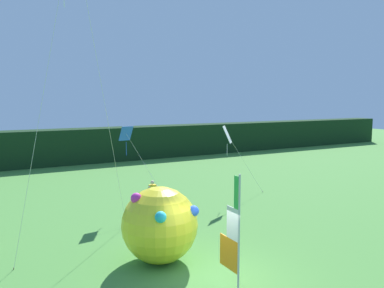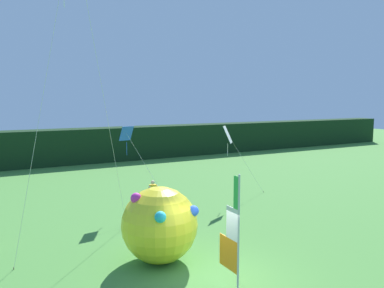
# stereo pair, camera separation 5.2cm
# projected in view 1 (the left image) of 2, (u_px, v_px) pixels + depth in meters

# --- Properties ---
(ground_plane) EXTENTS (120.00, 120.00, 0.00)m
(ground_plane) POSITION_uv_depth(u_px,v_px,m) (216.00, 281.00, 12.56)
(ground_plane) COLOR #478438
(distant_treeline) EXTENTS (80.00, 2.40, 3.11)m
(distant_treeline) POSITION_uv_depth(u_px,v_px,m) (64.00, 147.00, 34.65)
(distant_treeline) COLOR black
(distant_treeline) RESTS_ON ground
(banner_flag) EXTENTS (0.06, 1.03, 3.70)m
(banner_flag) POSITION_uv_depth(u_px,v_px,m) (233.00, 236.00, 11.64)
(banner_flag) COLOR #B7B7BC
(banner_flag) RESTS_ON ground
(person_near_banner) EXTENTS (0.55, 0.48, 1.64)m
(person_near_banner) POSITION_uv_depth(u_px,v_px,m) (153.00, 195.00, 20.22)
(person_near_banner) COLOR #2D334C
(person_near_banner) RESTS_ON ground
(inflatable_balloon) EXTENTS (2.74, 2.74, 2.74)m
(inflatable_balloon) POSITION_uv_depth(u_px,v_px,m) (160.00, 225.00, 13.93)
(inflatable_balloon) COLOR yellow
(inflatable_balloon) RESTS_ON ground
(kite_white_diamond_0) EXTENTS (2.15, 0.80, 10.15)m
(kite_white_diamond_0) POSITION_uv_depth(u_px,v_px,m) (58.00, 8.00, 12.79)
(kite_white_diamond_0) COLOR brown
(kite_white_diamond_0) RESTS_ON ground
(kite_white_diamond_1) EXTENTS (3.37, 0.88, 4.29)m
(kite_white_diamond_1) POSITION_uv_depth(u_px,v_px,m) (228.00, 136.00, 22.38)
(kite_white_diamond_1) COLOR brown
(kite_white_diamond_1) RESTS_ON ground
(kite_blue_diamond_2) EXTENTS (2.20, 2.16, 4.43)m
(kite_blue_diamond_2) POSITION_uv_depth(u_px,v_px,m) (128.00, 137.00, 20.26)
(kite_blue_diamond_2) COLOR brown
(kite_blue_diamond_2) RESTS_ON ground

